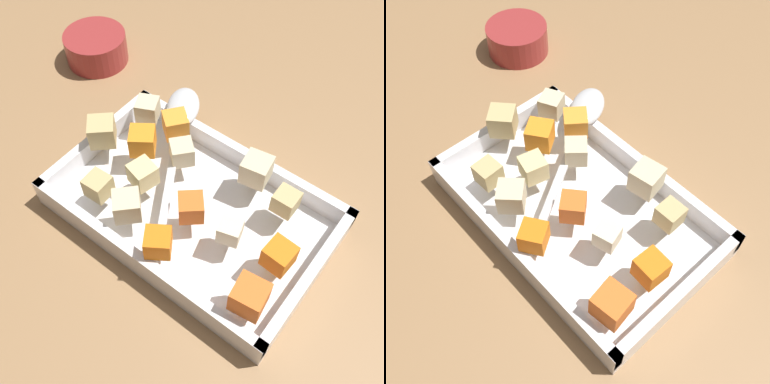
% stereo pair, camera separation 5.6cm
% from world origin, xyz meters
% --- Properties ---
extents(ground_plane, '(4.00, 4.00, 0.00)m').
position_xyz_m(ground_plane, '(0.00, 0.00, 0.00)').
color(ground_plane, '#936D47').
extents(baking_dish, '(0.34, 0.21, 0.04)m').
position_xyz_m(baking_dish, '(-0.01, -0.00, 0.01)').
color(baking_dish, silver).
rests_on(baking_dish, ground_plane).
extents(carrot_chunk_rim_edge, '(0.04, 0.04, 0.03)m').
position_xyz_m(carrot_chunk_rim_edge, '(0.01, -0.02, 0.06)').
color(carrot_chunk_rim_edge, orange).
rests_on(carrot_chunk_rim_edge, baking_dish).
extents(carrot_chunk_back_center, '(0.03, 0.03, 0.03)m').
position_xyz_m(carrot_chunk_back_center, '(0.12, -0.01, 0.06)').
color(carrot_chunk_back_center, orange).
rests_on(carrot_chunk_back_center, baking_dish).
extents(carrot_chunk_corner_sw, '(0.04, 0.04, 0.03)m').
position_xyz_m(carrot_chunk_corner_sw, '(-0.10, 0.02, 0.06)').
color(carrot_chunk_corner_sw, orange).
rests_on(carrot_chunk_corner_sw, baking_dish).
extents(carrot_chunk_far_right, '(0.04, 0.04, 0.03)m').
position_xyz_m(carrot_chunk_far_right, '(0.12, -0.07, 0.06)').
color(carrot_chunk_far_right, orange).
rests_on(carrot_chunk_far_right, baking_dish).
extents(carrot_chunk_under_handle, '(0.04, 0.04, 0.03)m').
position_xyz_m(carrot_chunk_under_handle, '(-0.09, 0.07, 0.06)').
color(carrot_chunk_under_handle, orange).
rests_on(carrot_chunk_under_handle, baking_dish).
extents(carrot_chunk_near_spoon, '(0.04, 0.04, 0.03)m').
position_xyz_m(carrot_chunk_near_spoon, '(0.01, -0.08, 0.06)').
color(carrot_chunk_near_spoon, orange).
rests_on(carrot_chunk_near_spoon, baking_dish).
extents(potato_chunk_front_center, '(0.03, 0.03, 0.03)m').
position_xyz_m(potato_chunk_front_center, '(-0.10, -0.06, 0.06)').
color(potato_chunk_front_center, tan).
rests_on(potato_chunk_front_center, baking_dish).
extents(potato_chunk_near_left, '(0.03, 0.03, 0.03)m').
position_xyz_m(potato_chunk_near_left, '(0.06, -0.02, 0.06)').
color(potato_chunk_near_left, beige).
rests_on(potato_chunk_near_left, baking_dish).
extents(potato_chunk_mid_left, '(0.03, 0.03, 0.03)m').
position_xyz_m(potato_chunk_mid_left, '(0.09, 0.05, 0.06)').
color(potato_chunk_mid_left, tan).
rests_on(potato_chunk_mid_left, baking_dish).
extents(potato_chunk_heap_top, '(0.04, 0.04, 0.03)m').
position_xyz_m(potato_chunk_heap_top, '(-0.07, -0.02, 0.06)').
color(potato_chunk_heap_top, '#E0CC89').
rests_on(potato_chunk_heap_top, baking_dish).
extents(potato_chunk_corner_se, '(0.04, 0.04, 0.03)m').
position_xyz_m(potato_chunk_corner_se, '(-0.05, 0.04, 0.06)').
color(potato_chunk_corner_se, beige).
rests_on(potato_chunk_corner_se, baking_dish).
extents(potato_chunk_corner_nw, '(0.04, 0.04, 0.03)m').
position_xyz_m(potato_chunk_corner_nw, '(0.04, 0.07, 0.06)').
color(potato_chunk_corner_nw, beige).
rests_on(potato_chunk_corner_nw, baking_dish).
extents(potato_chunk_mid_right, '(0.04, 0.04, 0.03)m').
position_xyz_m(potato_chunk_mid_right, '(-0.05, -0.06, 0.06)').
color(potato_chunk_mid_right, beige).
rests_on(potato_chunk_mid_right, baking_dish).
extents(potato_chunk_heap_side, '(0.04, 0.04, 0.03)m').
position_xyz_m(potato_chunk_heap_side, '(-0.13, 0.07, 0.06)').
color(potato_chunk_heap_side, beige).
rests_on(potato_chunk_heap_side, baking_dish).
extents(potato_chunk_near_right, '(0.05, 0.05, 0.03)m').
position_xyz_m(potato_chunk_near_right, '(-0.15, 0.00, 0.06)').
color(potato_chunk_near_right, tan).
rests_on(potato_chunk_near_right, baking_dish).
extents(serving_spoon, '(0.15, 0.22, 0.02)m').
position_xyz_m(serving_spoon, '(-0.10, 0.09, 0.05)').
color(serving_spoon, silver).
rests_on(serving_spoon, baking_dish).
extents(small_prep_bowl, '(0.10, 0.10, 0.05)m').
position_xyz_m(small_prep_bowl, '(-0.32, 0.15, 0.02)').
color(small_prep_bowl, maroon).
rests_on(small_prep_bowl, ground_plane).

